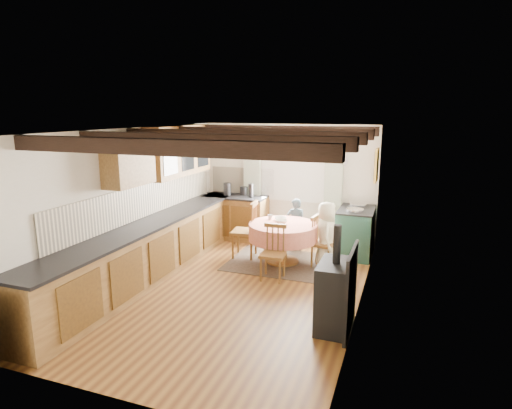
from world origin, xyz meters
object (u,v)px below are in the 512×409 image
at_px(cast_iron_stove, 336,278).
at_px(cup, 270,217).
at_px(child_far, 295,224).
at_px(chair_near, 273,253).
at_px(child_right, 326,235).
at_px(aga_range, 355,232).
at_px(dining_table, 283,244).
at_px(chair_left, 244,229).
at_px(chair_right, 323,242).

xyz_separation_m(cast_iron_stove, cup, (-1.57, 2.25, 0.10)).
bearing_deg(child_far, chair_near, 72.76).
bearing_deg(chair_near, child_right, 48.43).
xyz_separation_m(child_far, child_right, (0.73, -0.72, 0.06)).
bearing_deg(child_far, aga_range, 165.79).
xyz_separation_m(dining_table, child_right, (0.75, 0.09, 0.21)).
height_order(dining_table, cast_iron_stove, cast_iron_stove).
bearing_deg(chair_left, aga_range, 106.66).
bearing_deg(chair_near, chair_right, 49.36).
bearing_deg(cast_iron_stove, chair_right, 104.80).
bearing_deg(chair_right, child_far, 50.80).
bearing_deg(cast_iron_stove, aga_range, 92.16).
distance_m(cast_iron_stove, child_far, 3.09).
xyz_separation_m(child_far, cup, (-0.33, -0.57, 0.26)).
relative_size(chair_right, cup, 10.26).
distance_m(chair_left, child_far, 1.06).
distance_m(dining_table, child_far, 0.82).
height_order(aga_range, child_right, child_right).
distance_m(dining_table, child_right, 0.78).
height_order(chair_left, chair_right, chair_left).
relative_size(dining_table, chair_near, 1.35).
bearing_deg(cast_iron_stove, child_right, 103.65).
xyz_separation_m(chair_left, chair_right, (1.47, -0.01, -0.07)).
distance_m(dining_table, aga_range, 1.46).
bearing_deg(dining_table, cup, 143.37).
height_order(chair_right, aga_range, same).
relative_size(dining_table, chair_right, 1.33).
relative_size(child_far, cup, 11.59).
xyz_separation_m(dining_table, chair_right, (0.71, 0.07, 0.09)).
height_order(dining_table, child_far, child_far).
bearing_deg(chair_near, cup, 107.76).
height_order(dining_table, chair_right, chair_right).
height_order(dining_table, chair_near, chair_near).
distance_m(chair_near, aga_range, 1.99).
distance_m(chair_near, chair_left, 1.18).
bearing_deg(chair_left, child_right, 83.87).
height_order(chair_right, child_right, child_right).
xyz_separation_m(aga_range, child_far, (-1.13, -0.09, 0.06)).
xyz_separation_m(chair_left, cup, (0.44, 0.15, 0.24)).
distance_m(chair_near, cast_iron_stove, 1.75).
bearing_deg(cast_iron_stove, cup, 125.00).
bearing_deg(cup, aga_range, 24.41).
distance_m(child_far, child_right, 1.03).
distance_m(chair_right, cast_iron_stove, 2.16).
bearing_deg(chair_left, chair_near, 37.47).
height_order(dining_table, child_right, child_right).
distance_m(chair_near, child_right, 1.11).
xyz_separation_m(chair_right, aga_range, (0.44, 0.83, 0.00)).
relative_size(chair_left, cup, 11.95).
relative_size(dining_table, child_right, 1.04).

